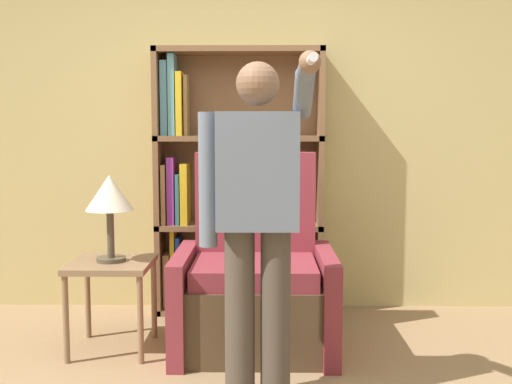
% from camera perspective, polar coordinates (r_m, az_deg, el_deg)
% --- Properties ---
extents(wall_back, '(8.00, 0.06, 2.80)m').
position_cam_1_polar(wall_back, '(4.58, -1.02, 6.36)').
color(wall_back, tan).
rests_on(wall_back, ground_plane).
extents(bookcase, '(1.23, 0.28, 1.96)m').
position_cam_1_polar(bookcase, '(4.45, -3.14, 0.97)').
color(bookcase, brown).
rests_on(bookcase, ground_plane).
extents(armchair, '(0.99, 0.80, 1.22)m').
position_cam_1_polar(armchair, '(3.82, -0.11, -8.95)').
color(armchair, '#4C3823').
rests_on(armchair, ground_plane).
extents(person_standing, '(0.55, 0.78, 1.69)m').
position_cam_1_polar(person_standing, '(2.92, 0.11, -2.03)').
color(person_standing, '#473D33').
rests_on(person_standing, ground_plane).
extents(side_table, '(0.49, 0.49, 0.56)m').
position_cam_1_polar(side_table, '(3.83, -13.59, -7.66)').
color(side_table, '#846647').
rests_on(side_table, ground_plane).
extents(table_lamp, '(0.29, 0.29, 0.53)m').
position_cam_1_polar(table_lamp, '(3.75, -13.77, -0.42)').
color(table_lamp, '#4C4233').
rests_on(table_lamp, side_table).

